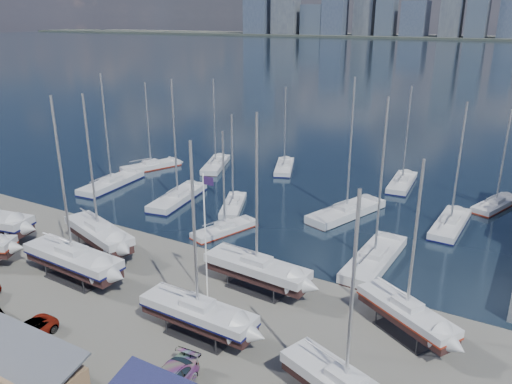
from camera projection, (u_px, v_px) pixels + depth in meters
The scene contains 22 objects.
ground at pixel (149, 295), 43.87m from camera, with size 1400.00×1400.00×0.00m, color #605E59.
water at pixel (499, 58), 297.46m from camera, with size 1400.00×600.00×0.40m, color #192D3B.
sailboat_cradle_2 at pixel (99, 233), 51.31m from camera, with size 10.40×5.63×16.33m.
sailboat_cradle_3 at pixel (73, 259), 45.73m from camera, with size 10.73×3.46×17.05m.
sailboat_cradle_4 at pixel (257, 269), 44.04m from camera, with size 9.96×3.40×16.00m.
sailboat_cradle_5 at pixel (198, 313), 37.52m from camera, with size 9.54×2.91×15.36m.
sailboat_cradle_6 at pixel (406, 313), 37.69m from camera, with size 8.61×6.43×14.03m.
sailboat_moored_0 at pixel (112, 185), 71.59m from camera, with size 4.05×11.44×16.77m.
sailboat_moored_1 at pixel (151, 167), 80.02m from camera, with size 6.13×9.88×14.33m.
sailboat_moored_2 at pixel (216, 166), 80.62m from camera, with size 6.10×10.15×14.82m.
sailboat_moored_3 at pixel (178, 199), 65.99m from camera, with size 4.83×11.52×16.70m.
sailboat_moored_4 at pixel (233, 206), 63.49m from camera, with size 5.46×8.60×12.62m.
sailboat_moored_5 at pixel (284, 168), 79.48m from camera, with size 5.82×9.45×13.69m.
sailboat_moored_6 at pixel (225, 230), 56.42m from camera, with size 4.80×8.46×12.21m.
sailboat_moored_7 at pixel (346, 213), 61.14m from camera, with size 6.83×12.06×17.57m.
sailboat_moored_8 at pixel (402, 184), 71.91m from camera, with size 3.52×10.16×14.93m.
sailboat_moored_9 at pixel (374, 261), 49.28m from camera, with size 3.57×11.50×17.22m.
sailboat_moored_10 at pixel (450, 226), 57.59m from camera, with size 3.25×10.32×15.27m.
sailboat_moored_11 at pixel (495, 205), 63.79m from camera, with size 5.24×9.15×13.20m.
car_c at pixel (26, 334), 37.40m from camera, with size 2.19×4.76×1.32m, color gray.
car_d at pixel (167, 383), 32.13m from camera, with size 2.24×5.52×1.60m, color gray.
flagpole at pixel (206, 231), 40.66m from camera, with size 1.02×0.12×11.54m.
Camera 1 is at (27.26, -38.59, 23.13)m, focal length 35.00 mm.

